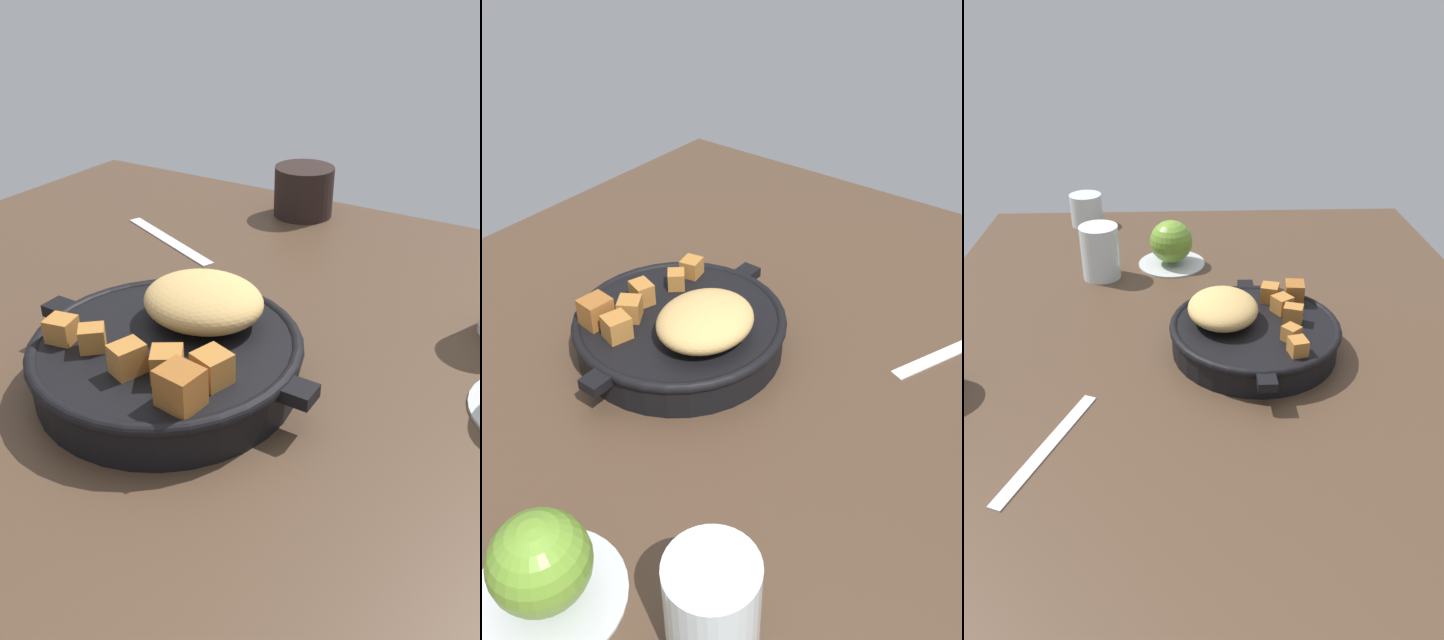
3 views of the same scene
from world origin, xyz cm
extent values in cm
cube|color=#473323|center=(0.00, 0.00, -1.20)|extent=(111.17, 91.59, 2.40)
cylinder|color=black|center=(-3.41, -5.98, 2.13)|extent=(23.30, 23.30, 4.26)
torus|color=black|center=(-3.41, -5.98, 3.92)|extent=(24.03, 24.03, 1.20)
cube|color=black|center=(9.45, -5.98, 3.62)|extent=(2.64, 2.40, 1.20)
cube|color=black|center=(-16.27, -5.98, 3.62)|extent=(2.64, 2.40, 1.20)
ellipsoid|color=tan|center=(-2.46, -1.51, 6.35)|extent=(11.24, 9.81, 4.18)
cube|color=#A86B2D|center=(-3.10, -11.31, 5.55)|extent=(2.79, 3.10, 2.58)
cube|color=#A86B2D|center=(-7.87, -10.26, 5.32)|extent=(2.89, 2.88, 2.13)
cube|color=#A86B2D|center=(3.37, -8.92, 5.57)|extent=(3.22, 3.15, 2.62)
cube|color=#A86B2D|center=(-11.11, -10.57, 5.34)|extent=(2.77, 2.62, 2.17)
cube|color=#A86B2D|center=(-0.17, -10.24, 5.49)|extent=(3.39, 3.38, 2.47)
cube|color=#935623|center=(2.93, -12.51, 5.82)|extent=(3.41, 3.06, 3.12)
cylinder|color=#B7BABF|center=(26.44, 6.01, 0.30)|extent=(12.31, 12.31, 0.60)
sphere|color=olive|center=(26.44, 6.01, 4.52)|extent=(7.84, 7.84, 7.84)
cube|color=silver|center=(-22.73, 19.62, 0.18)|extent=(18.58, 8.82, 0.36)
cylinder|color=silver|center=(21.65, 18.37, 4.74)|extent=(6.74, 6.74, 9.48)
cylinder|color=silver|center=(47.85, 24.46, 3.35)|extent=(6.81, 6.81, 6.69)
camera|label=1|loc=(25.12, -40.76, 32.53)|focal=34.09mm
camera|label=2|loc=(40.92, 33.98, 47.36)|focal=36.98mm
camera|label=3|loc=(-73.13, 3.87, 45.48)|focal=32.67mm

